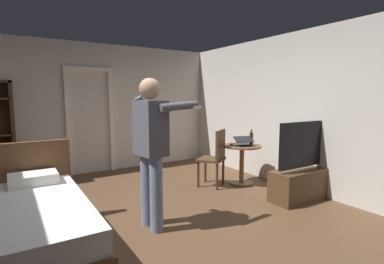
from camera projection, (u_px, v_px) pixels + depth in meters
ground_plane at (159, 226)px, 3.54m from camera, size 6.65×6.65×0.00m
wall_back at (91, 109)px, 5.96m from camera, size 5.47×0.12×2.61m
wall_right at (306, 112)px, 4.80m from camera, size 0.12×6.28×2.61m
doorway_frame at (90, 113)px, 5.88m from camera, size 0.93×0.08×2.13m
tv_flatscreen at (304, 177)px, 4.47m from camera, size 1.17×0.40×1.19m
side_table at (242, 158)px, 5.20m from camera, size 0.68×0.68×0.70m
laptop at (242, 143)px, 5.11m from camera, size 0.41×0.41×0.17m
bottle_on_table at (251, 139)px, 5.17m from camera, size 0.06×0.06×0.28m
wooden_chair at (215, 155)px, 5.05m from camera, size 0.58×0.58×0.99m
person_blue_shirt at (151, 143)px, 3.39m from camera, size 0.70×0.57×1.77m
suitcase_dark at (26, 183)px, 4.63m from camera, size 0.47×0.38×0.38m
suitcase_small at (25, 186)px, 4.50m from camera, size 0.57×0.44×0.38m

